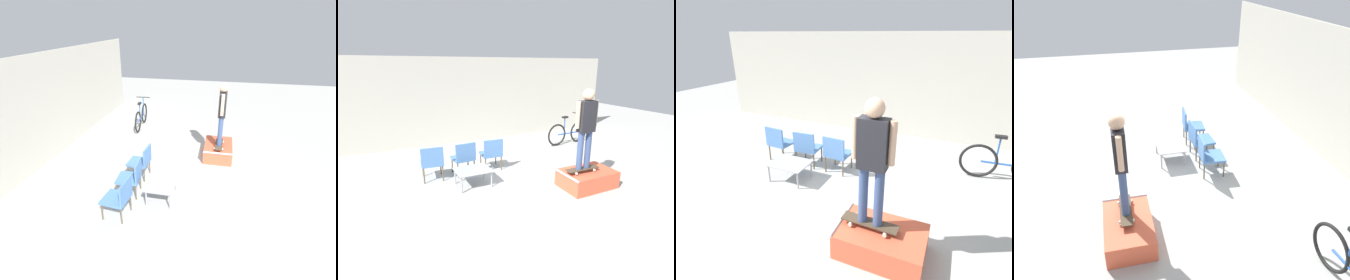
{
  "view_description": "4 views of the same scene",
  "coord_description": "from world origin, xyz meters",
  "views": [
    {
      "loc": [
        -5.96,
        -0.53,
        3.78
      ],
      "look_at": [
        0.11,
        0.74,
        0.92
      ],
      "focal_mm": 28.0,
      "sensor_mm": 36.0,
      "label": 1
    },
    {
      "loc": [
        -2.86,
        -4.78,
        2.73
      ],
      "look_at": [
        -0.1,
        0.95,
        0.9
      ],
      "focal_mm": 28.0,
      "sensor_mm": 36.0,
      "label": 2
    },
    {
      "loc": [
        1.95,
        -3.43,
        2.94
      ],
      "look_at": [
        0.03,
        0.93,
        0.99
      ],
      "focal_mm": 28.0,
      "sensor_mm": 36.0,
      "label": 3
    },
    {
      "loc": [
        5.52,
        -0.64,
        4.18
      ],
      "look_at": [
        -0.06,
        0.69,
        1.07
      ],
      "focal_mm": 35.0,
      "sensor_mm": 36.0,
      "label": 4
    }
  ],
  "objects": [
    {
      "name": "house_wall_back",
      "position": [
        0.0,
        4.29,
        1.5
      ],
      "size": [
        12.0,
        0.06,
        3.0
      ],
      "color": "beige",
      "rests_on": "ground_plane"
    },
    {
      "name": "skate_ramp_box",
      "position": [
        1.26,
        -0.56,
        0.2
      ],
      "size": [
        1.25,
        0.81,
        0.42
      ],
      "color": "#DB5638",
      "rests_on": "ground_plane"
    },
    {
      "name": "patio_chair_center",
      "position": [
        -1.09,
        1.34,
        0.49
      ],
      "size": [
        0.55,
        0.55,
        0.87
      ],
      "rotation": [
        0.0,
        0.0,
        3.21
      ],
      "color": "brown",
      "rests_on": "ground_plane"
    },
    {
      "name": "skateboard_on_ramp",
      "position": [
        1.09,
        -0.57,
        0.47
      ],
      "size": [
        0.82,
        0.27,
        0.07
      ],
      "rotation": [
        0.0,
        0.0,
        -0.02
      ],
      "color": "#473828",
      "rests_on": "skate_ramp_box"
    },
    {
      "name": "patio_chair_left",
      "position": [
        -1.89,
        1.34,
        0.49
      ],
      "size": [
        0.57,
        0.57,
        0.87
      ],
      "rotation": [
        0.0,
        0.0,
        3.05
      ],
      "color": "brown",
      "rests_on": "ground_plane"
    },
    {
      "name": "ground_plane",
      "position": [
        0.0,
        0.0,
        0.0
      ],
      "size": [
        24.0,
        24.0,
        0.0
      ],
      "primitive_type": "plane",
      "color": "#A8A8A3"
    },
    {
      "name": "bicycle",
      "position": [
        3.07,
        2.41,
        0.41
      ],
      "size": [
        1.79,
        0.52,
        1.08
      ],
      "rotation": [
        0.0,
        0.0,
        0.06
      ],
      "color": "black",
      "rests_on": "ground_plane"
    },
    {
      "name": "coffee_table",
      "position": [
        -1.1,
        0.64,
        0.35
      ],
      "size": [
        0.81,
        0.64,
        0.4
      ],
      "color": "#9E9EA3",
      "rests_on": "ground_plane"
    },
    {
      "name": "patio_chair_right",
      "position": [
        -0.33,
        1.34,
        0.49
      ],
      "size": [
        0.55,
        0.55,
        0.87
      ],
      "rotation": [
        0.0,
        0.0,
        3.08
      ],
      "color": "brown",
      "rests_on": "ground_plane"
    },
    {
      "name": "person_skater",
      "position": [
        1.09,
        -0.57,
        1.53
      ],
      "size": [
        0.57,
        0.25,
        1.77
      ],
      "rotation": [
        0.0,
        0.0,
        -0.01
      ],
      "color": "#384C7A",
      "rests_on": "skateboard_on_ramp"
    }
  ]
}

